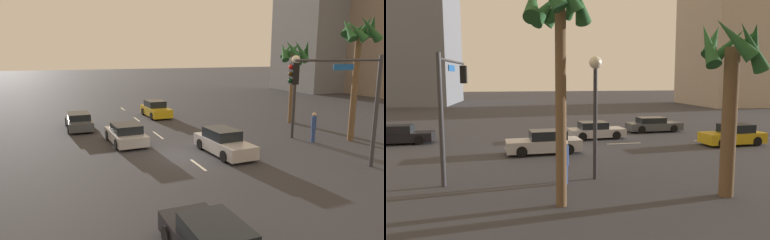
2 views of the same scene
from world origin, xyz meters
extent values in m
plane|color=#333338|center=(0.00, 0.00, 0.00)|extent=(220.00, 220.00, 0.00)
cube|color=silver|center=(-18.00, 0.00, 0.01)|extent=(1.97, 0.14, 0.01)
cube|color=silver|center=(-11.74, 0.00, 0.01)|extent=(2.08, 0.14, 0.01)
cube|color=silver|center=(-5.34, 0.00, 0.01)|extent=(2.46, 0.14, 0.01)
cube|color=silver|center=(1.87, 0.00, 0.01)|extent=(2.01, 0.14, 0.01)
cube|color=#B7B7BC|center=(-3.98, -2.52, 0.46)|extent=(4.32, 2.05, 0.61)
cube|color=black|center=(-3.73, -2.51, 1.02)|extent=(2.11, 1.72, 0.51)
cylinder|color=black|center=(-5.25, -3.45, 0.32)|extent=(0.65, 0.25, 0.64)
cylinder|color=black|center=(-5.33, -1.71, 0.32)|extent=(0.65, 0.25, 0.64)
cylinder|color=black|center=(-2.62, -3.32, 0.32)|extent=(0.65, 0.25, 0.64)
cylinder|color=black|center=(-2.71, -1.58, 0.32)|extent=(0.65, 0.25, 0.64)
cube|color=gold|center=(-12.46, 1.93, 0.51)|extent=(4.34, 1.86, 0.71)
cube|color=black|center=(-12.72, 1.92, 1.15)|extent=(2.11, 1.58, 0.56)
cylinder|color=black|center=(-11.16, 2.78, 0.32)|extent=(0.65, 0.24, 0.64)
cylinder|color=black|center=(-11.11, 1.17, 0.32)|extent=(0.65, 0.24, 0.64)
cylinder|color=black|center=(-13.82, 2.69, 0.32)|extent=(0.65, 0.24, 0.64)
cylinder|color=black|center=(-13.76, 1.08, 0.32)|extent=(0.65, 0.24, 0.64)
cube|color=#B7B7BC|center=(0.52, 2.16, 0.50)|extent=(4.58, 1.92, 0.69)
cube|color=black|center=(0.25, 2.14, 1.13)|extent=(2.24, 1.59, 0.56)
cylinder|color=black|center=(1.86, 3.02, 0.32)|extent=(0.65, 0.26, 0.64)
cylinder|color=black|center=(1.95, 1.45, 0.32)|extent=(0.65, 0.26, 0.64)
cylinder|color=black|center=(-0.92, 2.86, 0.32)|extent=(0.65, 0.26, 0.64)
cylinder|color=black|center=(-0.83, 1.29, 0.32)|extent=(0.65, 0.26, 0.64)
cube|color=#474C51|center=(-9.72, -4.92, 0.47)|extent=(4.66, 1.75, 0.62)
cube|color=black|center=(-9.44, -4.91, 1.01)|extent=(2.24, 1.52, 0.47)
cylinder|color=black|center=(-11.16, -5.73, 0.32)|extent=(0.64, 0.22, 0.64)
cylinder|color=black|center=(-11.17, -4.12, 0.32)|extent=(0.64, 0.22, 0.64)
cylinder|color=black|center=(-8.27, -5.72, 0.32)|extent=(0.64, 0.22, 0.64)
cylinder|color=black|center=(-8.28, -4.10, 0.32)|extent=(0.64, 0.22, 0.64)
cube|color=black|center=(10.18, -3.03, 1.05)|extent=(2.07, 1.49, 0.53)
cylinder|color=black|center=(8.62, -3.83, 0.32)|extent=(0.64, 0.23, 0.64)
cylinder|color=black|center=(8.60, -2.28, 0.32)|extent=(0.64, 0.23, 0.64)
cylinder|color=#38383D|center=(5.32, 8.00, 2.78)|extent=(0.20, 0.20, 5.56)
cylinder|color=#38383D|center=(5.11, 5.66, 5.31)|extent=(0.54, 4.70, 0.12)
cube|color=black|center=(4.89, 3.31, 4.73)|extent=(0.35, 0.35, 0.95)
sphere|color=red|center=(4.88, 3.13, 5.03)|extent=(0.20, 0.20, 0.20)
sphere|color=#392605|center=(4.88, 3.13, 4.73)|extent=(0.20, 0.20, 0.20)
sphere|color=black|center=(4.88, 3.13, 4.43)|extent=(0.20, 0.20, 0.20)
cube|color=#1959B2|center=(5.13, 5.89, 4.99)|extent=(0.14, 1.10, 0.28)
cylinder|color=#2D2D33|center=(-1.18, 8.15, 2.46)|extent=(0.18, 0.18, 4.93)
sphere|color=#F2EACC|center=(-1.18, 8.15, 5.21)|extent=(0.56, 0.56, 0.56)
cylinder|color=#2D478C|center=(0.27, 8.66, 0.40)|extent=(0.31, 0.31, 0.81)
cylinder|color=#2D478C|center=(0.27, 8.66, 1.25)|extent=(0.42, 0.42, 0.88)
sphere|color=tan|center=(0.27, 8.66, 1.81)|extent=(0.24, 0.24, 0.24)
cylinder|color=brown|center=(0.83, 11.24, 3.50)|extent=(0.38, 0.38, 7.00)
cone|color=#235628|center=(1.74, 11.11, 7.07)|extent=(0.80, 1.77, 1.68)
cone|color=#235628|center=(1.26, 11.80, 7.29)|extent=(1.33, 1.21, 1.48)
cone|color=#235628|center=(0.68, 11.88, 7.23)|extent=(1.20, 0.79, 1.42)
cone|color=#235628|center=(0.23, 11.57, 6.93)|extent=(1.13, 1.42, 1.39)
cone|color=#235628|center=(0.25, 10.86, 7.21)|extent=(1.24, 1.49, 1.31)
cone|color=#235628|center=(0.73, 10.44, 7.08)|extent=(1.51, 0.73, 1.60)
cone|color=#235628|center=(1.24, 10.64, 6.94)|extent=(1.48, 1.26, 1.44)
cylinder|color=brown|center=(-5.57, 11.42, 2.83)|extent=(0.55, 0.55, 5.66)
cone|color=#235628|center=(-4.65, 11.30, 5.76)|extent=(0.76, 1.58, 1.85)
cone|color=#235628|center=(-5.10, 12.18, 5.88)|extent=(1.67, 1.32, 1.69)
cone|color=#235628|center=(-5.66, 12.35, 5.59)|extent=(1.50, 0.70, 1.87)
cone|color=#235628|center=(-6.18, 11.76, 5.89)|extent=(1.14, 1.45, 1.40)
cone|color=#235628|center=(-6.20, 11.14, 5.80)|extent=(1.07, 1.48, 1.38)
cone|color=#235628|center=(-5.87, 10.61, 5.73)|extent=(1.68, 1.07, 1.65)
cone|color=#235628|center=(-5.14, 10.84, 5.96)|extent=(1.41, 1.24, 1.48)
cube|color=gray|center=(-26.06, 33.64, 13.04)|extent=(10.55, 14.28, 26.09)
camera|label=1|loc=(17.78, -6.74, 5.63)|focal=33.03mm
camera|label=2|loc=(2.66, 23.24, 4.48)|focal=33.02mm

